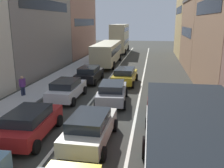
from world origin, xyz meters
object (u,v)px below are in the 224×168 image
object	(u,v)px
removalist_box_truck	(189,154)
hatchback_centre_lane_third	(112,92)
sedan_centre_lane_second	(90,128)
sedan_left_lane_fourth	(89,74)
sedan_right_lane_behind_truck	(164,107)
wagon_left_lane_second	(30,123)
bus_mid_queue_primary	(107,52)
bus_far_queue_secondary	(120,37)
sedan_left_lane_third	(67,89)
coupe_centre_lane_fourth	(125,75)
pedestrian_near_kerb	(22,85)

from	to	relation	value
removalist_box_truck	hatchback_centre_lane_third	world-z (taller)	removalist_box_truck
sedan_centre_lane_second	sedan_left_lane_fourth	xyz separation A→B (m)	(-3.08, 11.73, 0.00)
removalist_box_truck	hatchback_centre_lane_third	bearing A→B (deg)	20.24
hatchback_centre_lane_third	sedan_left_lane_fourth	world-z (taller)	same
sedan_centre_lane_second	sedan_right_lane_behind_truck	xyz separation A→B (m)	(3.55, 3.43, 0.00)
wagon_left_lane_second	sedan_right_lane_behind_truck	xyz separation A→B (m)	(6.61, 3.37, 0.00)
removalist_box_truck	hatchback_centre_lane_third	distance (m)	10.67
sedan_centre_lane_second	sedan_left_lane_fourth	size ratio (longest dim) A/B	1.00
bus_mid_queue_primary	bus_far_queue_secondary	bearing A→B (deg)	-0.47
sedan_centre_lane_second	sedan_left_lane_fourth	distance (m)	12.13
hatchback_centre_lane_third	removalist_box_truck	bearing A→B (deg)	-162.68
wagon_left_lane_second	sedan_left_lane_third	distance (m)	6.21
coupe_centre_lane_fourth	sedan_left_lane_fourth	xyz separation A→B (m)	(-3.39, 0.15, 0.00)
sedan_left_lane_third	sedan_right_lane_behind_truck	world-z (taller)	same
coupe_centre_lane_fourth	sedan_left_lane_fourth	size ratio (longest dim) A/B	1.01
sedan_left_lane_fourth	pedestrian_near_kerb	size ratio (longest dim) A/B	2.60
bus_mid_queue_primary	bus_far_queue_secondary	distance (m)	13.45
sedan_right_lane_behind_truck	wagon_left_lane_second	bearing A→B (deg)	117.20
hatchback_centre_lane_third	sedan_left_lane_third	world-z (taller)	same
coupe_centre_lane_fourth	pedestrian_near_kerb	xyz separation A→B (m)	(-7.17, -5.32, 0.15)
removalist_box_truck	sedan_left_lane_fourth	distance (m)	17.07
pedestrian_near_kerb	removalist_box_truck	bearing A→B (deg)	-12.29
sedan_left_lane_fourth	bus_far_queue_secondary	world-z (taller)	bus_far_queue_secondary
coupe_centre_lane_fourth	sedan_left_lane_third	bearing A→B (deg)	147.73
coupe_centre_lane_fourth	sedan_right_lane_behind_truck	distance (m)	8.77
bus_mid_queue_primary	pedestrian_near_kerb	size ratio (longest dim) A/B	6.36
sedan_left_lane_fourth	bus_mid_queue_primary	distance (m)	9.60
sedan_centre_lane_second	pedestrian_near_kerb	distance (m)	9.30
sedan_right_lane_behind_truck	bus_mid_queue_primary	distance (m)	19.07
coupe_centre_lane_fourth	pedestrian_near_kerb	bearing A→B (deg)	129.01
sedan_left_lane_fourth	bus_mid_queue_primary	world-z (taller)	bus_mid_queue_primary
wagon_left_lane_second	sedan_left_lane_third	size ratio (longest dim) A/B	1.01
removalist_box_truck	wagon_left_lane_second	world-z (taller)	removalist_box_truck
wagon_left_lane_second	bus_mid_queue_primary	distance (m)	21.24
coupe_centre_lane_fourth	bus_mid_queue_primary	xyz separation A→B (m)	(-3.41, 9.70, 0.96)
sedan_centre_lane_second	bus_far_queue_secondary	world-z (taller)	bus_far_queue_secondary
hatchback_centre_lane_third	sedan_right_lane_behind_truck	distance (m)	4.39
removalist_box_truck	coupe_centre_lane_fourth	bearing A→B (deg)	12.10
sedan_right_lane_behind_truck	sedan_left_lane_fourth	bearing A→B (deg)	38.84
hatchback_centre_lane_third	wagon_left_lane_second	bearing A→B (deg)	148.80
sedan_left_lane_third	bus_far_queue_secondary	bearing A→B (deg)	-0.45
wagon_left_lane_second	sedan_right_lane_behind_truck	size ratio (longest dim) A/B	1.01
removalist_box_truck	bus_mid_queue_primary	bearing A→B (deg)	14.59
removalist_box_truck	wagon_left_lane_second	xyz separation A→B (m)	(-6.94, 3.88, -1.18)
sedan_centre_lane_second	sedan_right_lane_behind_truck	distance (m)	4.94
removalist_box_truck	sedan_right_lane_behind_truck	bearing A→B (deg)	1.63
sedan_left_lane_fourth	bus_mid_queue_primary	size ratio (longest dim) A/B	0.41
sedan_left_lane_third	hatchback_centre_lane_third	bearing A→B (deg)	-93.57
wagon_left_lane_second	sedan_left_lane_fourth	size ratio (longest dim) A/B	1.01
removalist_box_truck	bus_far_queue_secondary	bearing A→B (deg)	9.57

